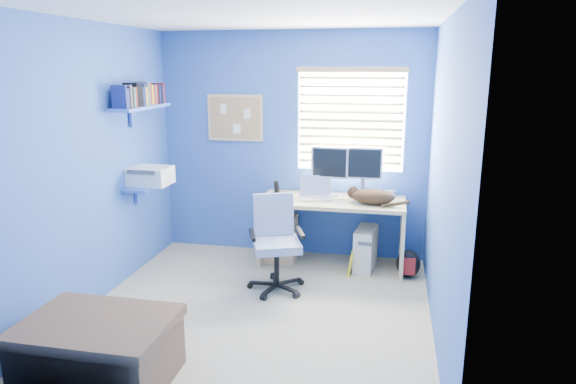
% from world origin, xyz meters
% --- Properties ---
extents(floor, '(3.00, 3.20, 0.00)m').
position_xyz_m(floor, '(0.00, 0.00, 0.00)').
color(floor, tan).
rests_on(floor, ground).
extents(ceiling, '(3.00, 3.20, 0.00)m').
position_xyz_m(ceiling, '(0.00, 0.00, 2.50)').
color(ceiling, white).
rests_on(ceiling, wall_back).
extents(wall_back, '(3.00, 0.01, 2.50)m').
position_xyz_m(wall_back, '(0.00, 1.60, 1.25)').
color(wall_back, '#3956AD').
rests_on(wall_back, ground).
extents(wall_front, '(3.00, 0.01, 2.50)m').
position_xyz_m(wall_front, '(0.00, -1.60, 1.25)').
color(wall_front, '#3956AD').
rests_on(wall_front, ground).
extents(wall_left, '(0.01, 3.20, 2.50)m').
position_xyz_m(wall_left, '(-1.50, 0.00, 1.25)').
color(wall_left, '#3956AD').
rests_on(wall_left, ground).
extents(wall_right, '(0.01, 3.20, 2.50)m').
position_xyz_m(wall_right, '(1.50, 0.00, 1.25)').
color(wall_right, '#3956AD').
rests_on(wall_right, ground).
extents(desk, '(1.53, 0.65, 0.74)m').
position_xyz_m(desk, '(0.51, 1.26, 0.37)').
color(desk, tan).
rests_on(desk, floor).
extents(laptop, '(0.39, 0.34, 0.22)m').
position_xyz_m(laptop, '(0.33, 1.25, 0.85)').
color(laptop, silver).
rests_on(laptop, desk).
extents(monitor_left, '(0.41, 0.15, 0.54)m').
position_xyz_m(monitor_left, '(0.45, 1.42, 1.01)').
color(monitor_left, silver).
rests_on(monitor_left, desk).
extents(monitor_right, '(0.40, 0.12, 0.54)m').
position_xyz_m(monitor_right, '(0.81, 1.45, 1.01)').
color(monitor_right, silver).
rests_on(monitor_right, desk).
extents(phone, '(0.11, 0.12, 0.17)m').
position_xyz_m(phone, '(-0.10, 1.27, 0.82)').
color(phone, black).
rests_on(phone, desk).
extents(mug, '(0.10, 0.09, 0.10)m').
position_xyz_m(mug, '(0.92, 1.36, 0.79)').
color(mug, '#327264').
rests_on(mug, desk).
extents(cd_spindle, '(0.13, 0.13, 0.07)m').
position_xyz_m(cd_spindle, '(1.10, 1.51, 0.78)').
color(cd_spindle, silver).
rests_on(cd_spindle, desk).
extents(cat, '(0.49, 0.38, 0.16)m').
position_xyz_m(cat, '(0.94, 1.15, 0.82)').
color(cat, black).
rests_on(cat, desk).
extents(tower_pc, '(0.24, 0.46, 0.45)m').
position_xyz_m(tower_pc, '(0.88, 1.23, 0.23)').
color(tower_pc, beige).
rests_on(tower_pc, floor).
extents(drawer_boxes, '(0.35, 0.28, 0.54)m').
position_xyz_m(drawer_boxes, '(-0.06, 1.24, 0.27)').
color(drawer_boxes, tan).
rests_on(drawer_boxes, floor).
extents(yellow_book, '(0.03, 0.17, 0.24)m').
position_xyz_m(yellow_book, '(0.74, 1.03, 0.12)').
color(yellow_book, yellow).
rests_on(yellow_book, floor).
extents(backpack, '(0.25, 0.19, 0.29)m').
position_xyz_m(backpack, '(1.32, 1.08, 0.15)').
color(backpack, black).
rests_on(backpack, floor).
extents(bed_corner, '(0.95, 0.68, 0.46)m').
position_xyz_m(bed_corner, '(-0.79, -1.19, 0.23)').
color(bed_corner, brown).
rests_on(bed_corner, floor).
extents(office_chair, '(0.68, 0.68, 0.91)m').
position_xyz_m(office_chair, '(0.05, 0.56, 0.34)').
color(office_chair, black).
rests_on(office_chair, floor).
extents(window_blinds, '(1.15, 0.05, 1.10)m').
position_xyz_m(window_blinds, '(0.65, 1.57, 1.55)').
color(window_blinds, white).
rests_on(window_blinds, ground).
extents(corkboard, '(0.64, 0.02, 0.52)m').
position_xyz_m(corkboard, '(-0.65, 1.58, 1.55)').
color(corkboard, tan).
rests_on(corkboard, ground).
extents(wall_shelves, '(0.42, 0.90, 1.05)m').
position_xyz_m(wall_shelves, '(-1.35, 0.75, 1.43)').
color(wall_shelves, blue).
rests_on(wall_shelves, ground).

